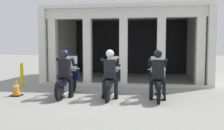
{
  "coord_description": "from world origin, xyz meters",
  "views": [
    {
      "loc": [
        1.1,
        -7.82,
        1.65
      ],
      "look_at": [
        0.0,
        0.21,
        1.05
      ],
      "focal_mm": 38.15,
      "sensor_mm": 36.0,
      "label": 1
    }
  ],
  "objects_px": {
    "traffic_cone_flank": "(16,88)",
    "bollard_kerbside": "(22,75)",
    "police_officer_left": "(65,69)",
    "police_officer_right": "(158,70)",
    "motorcycle_center": "(111,82)",
    "motorcycle_left": "(68,81)",
    "police_officer_center": "(110,70)",
    "motorcycle_right": "(157,83)"
  },
  "relations": [
    {
      "from": "traffic_cone_flank",
      "to": "bollard_kerbside",
      "type": "bearing_deg",
      "value": 113.53
    },
    {
      "from": "police_officer_left",
      "to": "bollard_kerbside",
      "type": "height_order",
      "value": "police_officer_left"
    },
    {
      "from": "police_officer_left",
      "to": "police_officer_right",
      "type": "xyz_separation_m",
      "value": [
        3.03,
        -0.0,
        0.0
      ]
    },
    {
      "from": "motorcycle_center",
      "to": "police_officer_left",
      "type": "bearing_deg",
      "value": -153.07
    },
    {
      "from": "motorcycle_left",
      "to": "police_officer_left",
      "type": "distance_m",
      "value": 0.52
    },
    {
      "from": "motorcycle_left",
      "to": "bollard_kerbside",
      "type": "bearing_deg",
      "value": 160.49
    },
    {
      "from": "bollard_kerbside",
      "to": "police_officer_center",
      "type": "bearing_deg",
      "value": -24.54
    },
    {
      "from": "motorcycle_center",
      "to": "police_officer_right",
      "type": "xyz_separation_m",
      "value": [
        1.51,
        -0.28,
        0.44
      ]
    },
    {
      "from": "police_officer_left",
      "to": "bollard_kerbside",
      "type": "bearing_deg",
      "value": 156.06
    },
    {
      "from": "police_officer_right",
      "to": "traffic_cone_flank",
      "type": "height_order",
      "value": "police_officer_right"
    },
    {
      "from": "motorcycle_center",
      "to": "police_officer_center",
      "type": "bearing_deg",
      "value": -73.53
    },
    {
      "from": "motorcycle_left",
      "to": "bollard_kerbside",
      "type": "relative_size",
      "value": 2.03
    },
    {
      "from": "police_officer_center",
      "to": "traffic_cone_flank",
      "type": "distance_m",
      "value": 3.29
    },
    {
      "from": "police_officer_right",
      "to": "motorcycle_left",
      "type": "bearing_deg",
      "value": -173.95
    },
    {
      "from": "police_officer_right",
      "to": "motorcycle_center",
      "type": "bearing_deg",
      "value": -178.87
    },
    {
      "from": "police_officer_center",
      "to": "traffic_cone_flank",
      "type": "bearing_deg",
      "value": -162.42
    },
    {
      "from": "police_officer_left",
      "to": "motorcycle_center",
      "type": "height_order",
      "value": "police_officer_left"
    },
    {
      "from": "motorcycle_center",
      "to": "traffic_cone_flank",
      "type": "relative_size",
      "value": 3.46
    },
    {
      "from": "motorcycle_left",
      "to": "police_officer_left",
      "type": "relative_size",
      "value": 1.29
    },
    {
      "from": "motorcycle_center",
      "to": "motorcycle_right",
      "type": "xyz_separation_m",
      "value": [
        1.52,
        0.01,
        0.0
      ]
    },
    {
      "from": "motorcycle_left",
      "to": "motorcycle_center",
      "type": "height_order",
      "value": "same"
    },
    {
      "from": "motorcycle_center",
      "to": "police_officer_center",
      "type": "height_order",
      "value": "police_officer_center"
    },
    {
      "from": "motorcycle_right",
      "to": "traffic_cone_flank",
      "type": "relative_size",
      "value": 3.46
    },
    {
      "from": "police_officer_center",
      "to": "bollard_kerbside",
      "type": "distance_m",
      "value": 4.48
    },
    {
      "from": "police_officer_center",
      "to": "motorcycle_right",
      "type": "height_order",
      "value": "police_officer_center"
    },
    {
      "from": "police_officer_center",
      "to": "bollard_kerbside",
      "type": "relative_size",
      "value": 1.58
    },
    {
      "from": "traffic_cone_flank",
      "to": "motorcycle_left",
      "type": "bearing_deg",
      "value": 11.28
    },
    {
      "from": "motorcycle_center",
      "to": "motorcycle_right",
      "type": "distance_m",
      "value": 1.52
    },
    {
      "from": "motorcycle_left",
      "to": "motorcycle_center",
      "type": "bearing_deg",
      "value": 11.6
    },
    {
      "from": "traffic_cone_flank",
      "to": "police_officer_left",
      "type": "bearing_deg",
      "value": 1.95
    },
    {
      "from": "police_officer_left",
      "to": "police_officer_center",
      "type": "height_order",
      "value": "same"
    },
    {
      "from": "traffic_cone_flank",
      "to": "police_officer_center",
      "type": "bearing_deg",
      "value": 0.84
    },
    {
      "from": "motorcycle_right",
      "to": "traffic_cone_flank",
      "type": "distance_m",
      "value": 4.76
    },
    {
      "from": "motorcycle_center",
      "to": "police_officer_center",
      "type": "distance_m",
      "value": 0.52
    },
    {
      "from": "motorcycle_left",
      "to": "motorcycle_center",
      "type": "distance_m",
      "value": 1.52
    },
    {
      "from": "bollard_kerbside",
      "to": "police_officer_left",
      "type": "bearing_deg",
      "value": -35.94
    },
    {
      "from": "police_officer_right",
      "to": "police_officer_left",
      "type": "bearing_deg",
      "value": -168.6
    },
    {
      "from": "motorcycle_right",
      "to": "police_officer_right",
      "type": "xyz_separation_m",
      "value": [
        -0.0,
        -0.28,
        0.44
      ]
    },
    {
      "from": "motorcycle_left",
      "to": "bollard_kerbside",
      "type": "height_order",
      "value": "motorcycle_left"
    },
    {
      "from": "police_officer_right",
      "to": "bollard_kerbside",
      "type": "relative_size",
      "value": 1.58
    },
    {
      "from": "police_officer_center",
      "to": "motorcycle_left",
      "type": "bearing_deg",
      "value": -174.26
    },
    {
      "from": "motorcycle_right",
      "to": "traffic_cone_flank",
      "type": "xyz_separation_m",
      "value": [
        -4.75,
        -0.34,
        -0.21
      ]
    }
  ]
}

